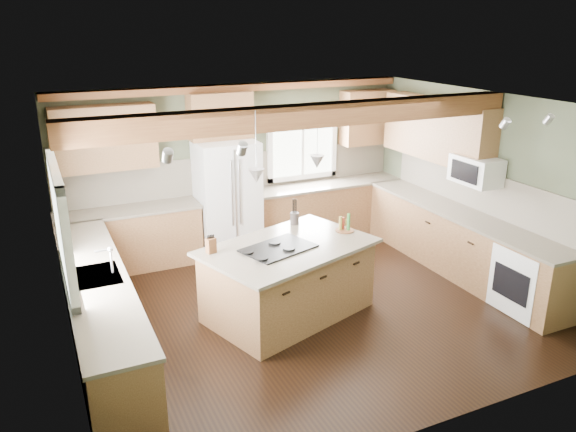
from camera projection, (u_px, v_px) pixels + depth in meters
name	position (u px, v px, depth m)	size (l,w,h in m)	color
floor	(306.00, 307.00, 7.24)	(5.60, 5.60, 0.00)	black
ceiling	(308.00, 104.00, 6.39)	(5.60, 5.60, 0.00)	silver
wall_back	(237.00, 166.00, 8.96)	(5.60, 5.60, 0.00)	#424933
wall_left	(61.00, 249.00, 5.70)	(5.00, 5.00, 0.00)	#424933
wall_right	(484.00, 185.00, 7.93)	(5.00, 5.00, 0.00)	#424933
ceiling_beam	(310.00, 116.00, 6.39)	(5.55, 0.26, 0.26)	#592D19
soffit_trim	(236.00, 88.00, 8.47)	(5.55, 0.20, 0.10)	#592D19
backsplash_back	(237.00, 172.00, 8.97)	(5.58, 0.03, 0.58)	brown
backsplash_right	(480.00, 190.00, 7.99)	(0.03, 3.70, 0.58)	brown
base_cab_back_left	(131.00, 240.00, 8.27)	(2.02, 0.60, 0.88)	brown
counter_back_left	(128.00, 210.00, 8.12)	(2.06, 0.64, 0.04)	#443C31
base_cab_back_right	(326.00, 210.00, 9.57)	(2.62, 0.60, 0.88)	brown
counter_back_right	(327.00, 184.00, 9.42)	(2.66, 0.64, 0.04)	#443C31
base_cab_left	(100.00, 315.00, 6.14)	(0.60, 3.70, 0.88)	brown
counter_left	(96.00, 277.00, 5.99)	(0.64, 3.74, 0.04)	#443C31
base_cab_right	(459.00, 244.00, 8.13)	(0.60, 3.70, 0.88)	brown
counter_right	(462.00, 214.00, 7.98)	(0.64, 3.74, 0.04)	#443C31
upper_cab_back_left	(105.00, 138.00, 7.80)	(1.40, 0.35, 0.90)	brown
upper_cab_over_fridge	(220.00, 116.00, 8.41)	(0.96, 0.35, 0.70)	brown
upper_cab_right	(437.00, 130.00, 8.42)	(0.35, 2.20, 0.90)	brown
upper_cab_back_corner	(367.00, 117.00, 9.51)	(0.90, 0.35, 0.90)	brown
window_left	(59.00, 224.00, 5.67)	(0.04, 1.60, 1.05)	white
window_back	(302.00, 145.00, 9.32)	(1.10, 0.04, 1.00)	white
sink	(96.00, 277.00, 5.99)	(0.50, 0.65, 0.03)	#262628
faucet	(112.00, 261.00, 6.02)	(0.02, 0.02, 0.28)	#B2B2B7
dishwasher	(121.00, 381.00, 5.04)	(0.60, 0.60, 0.84)	white
oven	(529.00, 280.00, 7.02)	(0.60, 0.72, 0.84)	white
microwave	(476.00, 170.00, 7.71)	(0.40, 0.70, 0.38)	white
pendant_left	(256.00, 176.00, 6.16)	(0.18, 0.18, 0.16)	#B2B2B7
pendant_right	(317.00, 162.00, 6.78)	(0.18, 0.18, 0.16)	#B2B2B7
refrigerator	(227.00, 199.00, 8.64)	(0.90, 0.74, 1.80)	silver
island	(288.00, 281.00, 6.94)	(1.91, 1.17, 0.88)	brown
island_top	(288.00, 247.00, 6.79)	(2.04, 1.30, 0.04)	#443C31
cooktop	(278.00, 248.00, 6.68)	(0.83, 0.55, 0.02)	black
knife_block	(211.00, 246.00, 6.55)	(0.11, 0.08, 0.18)	brown
utensil_crock	(295.00, 218.00, 7.49)	(0.12, 0.12, 0.16)	#3C3630
bottle_tray	(345.00, 223.00, 7.23)	(0.24, 0.24, 0.22)	brown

